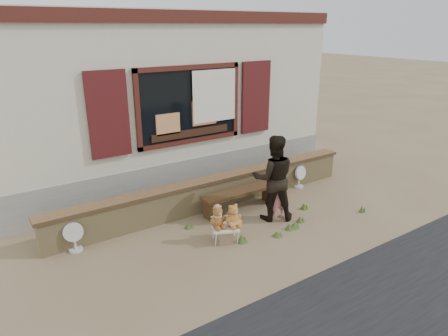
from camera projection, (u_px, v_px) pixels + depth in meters
ground at (241, 225)px, 7.82m from camera, size 80.00×80.00×0.00m
shopfront at (144, 92)px, 10.67m from camera, size 8.04×5.13×4.00m
brick_wall at (214, 192)px, 8.49m from camera, size 7.10×0.36×0.67m
bench at (240, 196)px, 8.33m from camera, size 1.76×0.39×0.45m
folding_chair at (225, 228)px, 7.15m from camera, size 0.59×0.56×0.29m
teddy_bear_left at (217, 216)px, 7.05m from camera, size 0.39×0.37×0.43m
teddy_bear_right at (233, 215)px, 7.09m from camera, size 0.40×0.38×0.43m
child at (278, 193)px, 7.88m from camera, size 0.42×0.28×1.12m
adult at (273, 178)px, 7.80m from camera, size 1.06×0.99×1.73m
fan_left at (74, 237)px, 6.83m from camera, size 0.35×0.23×0.54m
fan_right at (299, 176)px, 9.54m from camera, size 0.35×0.23×0.55m
grass_tufts at (277, 224)px, 7.69m from camera, size 3.49×1.51×0.16m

